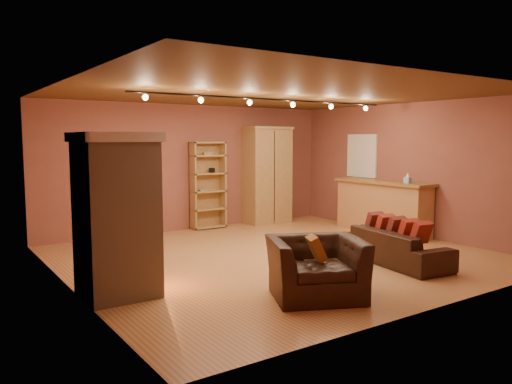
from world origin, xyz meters
TOP-DOWN VIEW (x-y plane):
  - floor at (0.00, 0.00)m, footprint 7.00×7.00m
  - ceiling at (0.00, 0.00)m, footprint 7.00×7.00m
  - back_wall at (0.00, 3.25)m, footprint 7.00×0.02m
  - left_wall at (-3.50, 0.00)m, footprint 0.02×6.50m
  - right_wall at (3.50, 0.00)m, footprint 0.02×6.50m
  - fireplace at (-3.04, -0.60)m, footprint 1.01×0.98m
  - back_window at (-1.30, 3.23)m, footprint 0.56×0.04m
  - bookcase at (0.30, 3.14)m, footprint 0.81×0.31m
  - armoire at (1.86, 2.95)m, footprint 1.15×0.65m
  - bar_counter at (3.20, 0.50)m, footprint 0.63×2.38m
  - tissue_box at (3.15, -0.20)m, footprint 0.14×0.14m
  - right_window at (3.47, 1.40)m, footprint 0.05×0.90m
  - loveseat at (1.28, -1.51)m, footprint 0.83×1.99m
  - armchair at (-0.95, -2.10)m, footprint 1.39×1.19m
  - coffee_table at (-0.67, -1.96)m, footprint 0.73×0.73m
  - track_rail at (0.00, 0.20)m, footprint 5.20×0.09m

SIDE VIEW (x-z plane):
  - floor at x=0.00m, z-range 0.00..0.00m
  - coffee_table at x=-0.67m, z-range 0.15..0.58m
  - loveseat at x=1.28m, z-range 0.00..0.79m
  - armchair at x=-0.95m, z-range 0.00..1.03m
  - bar_counter at x=3.20m, z-range 0.01..1.15m
  - bookcase at x=0.30m, z-range 0.02..2.00m
  - fireplace at x=-3.04m, z-range 0.00..2.12m
  - armoire at x=1.86m, z-range 0.00..2.34m
  - tissue_box at x=3.15m, z-range 1.12..1.34m
  - back_wall at x=0.00m, z-range 0.00..2.80m
  - left_wall at x=-3.50m, z-range 0.00..2.80m
  - right_wall at x=3.50m, z-range 0.00..2.80m
  - back_window at x=-1.30m, z-range 1.12..1.98m
  - right_window at x=3.47m, z-range 1.15..2.15m
  - track_rail at x=0.00m, z-range 2.62..2.75m
  - ceiling at x=0.00m, z-range 2.80..2.80m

